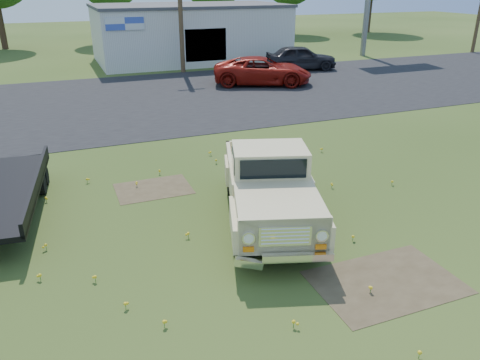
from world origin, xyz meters
name	(u,v)px	position (x,y,z in m)	size (l,w,h in m)	color
ground	(261,230)	(0.00, 0.00, 0.00)	(140.00, 140.00, 0.00)	#2C4215
asphalt_lot	(145,100)	(0.00, 15.00, 0.00)	(90.00, 14.00, 0.02)	black
dirt_patch_a	(386,282)	(1.50, -3.00, 0.00)	(3.00, 2.00, 0.01)	#473A26
dirt_patch_b	(153,189)	(-2.00, 3.50, 0.00)	(2.20, 1.60, 0.01)	#473A26
commercial_building	(190,32)	(6.00, 26.99, 2.10)	(14.20, 8.20, 4.15)	#BBBCB7
utility_pole_mid	(180,0)	(4.00, 22.00, 4.60)	(1.60, 0.30, 9.00)	#43311F
vintage_pickup_truck	(269,185)	(0.38, 0.41, 1.02)	(2.18, 5.60, 2.03)	beige
red_pickup	(262,71)	(7.36, 16.31, 0.80)	(2.66, 5.78, 1.61)	maroon
dark_sedan	(301,58)	(11.91, 19.94, 0.83)	(1.96, 4.87, 1.66)	black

